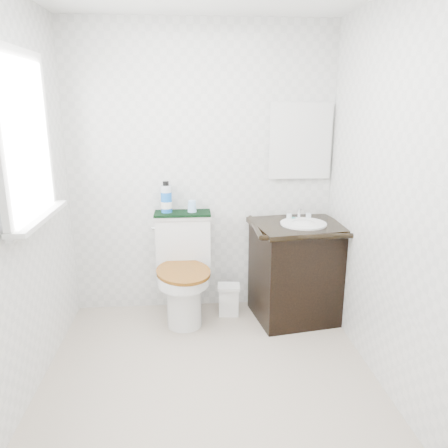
{
  "coord_description": "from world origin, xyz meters",
  "views": [
    {
      "loc": [
        -0.11,
        -2.42,
        1.75
      ],
      "look_at": [
        0.15,
        0.75,
        0.87
      ],
      "focal_mm": 35.0,
      "sensor_mm": 36.0,
      "label": 1
    }
  ],
  "objects": [
    {
      "name": "towel",
      "position": [
        -0.17,
        1.09,
        0.88
      ],
      "size": [
        0.46,
        0.22,
        0.02
      ],
      "primitive_type": "cube",
      "color": "black",
      "rests_on": "toilet"
    },
    {
      "name": "wall_front",
      "position": [
        0.0,
        -1.2,
        1.2
      ],
      "size": [
        2.4,
        0.0,
        2.4
      ],
      "primitive_type": "plane",
      "rotation": [
        -1.57,
        0.0,
        0.0
      ],
      "color": "silver",
      "rests_on": "ground"
    },
    {
      "name": "trash_bin",
      "position": [
        0.21,
        0.98,
        0.14
      ],
      "size": [
        0.2,
        0.16,
        0.27
      ],
      "color": "white",
      "rests_on": "floor"
    },
    {
      "name": "floor",
      "position": [
        0.0,
        0.0,
        0.0
      ],
      "size": [
        2.4,
        2.4,
        0.0
      ],
      "primitive_type": "plane",
      "color": "beige",
      "rests_on": "ground"
    },
    {
      "name": "soap_bar",
      "position": [
        0.74,
        1.03,
        0.83
      ],
      "size": [
        0.07,
        0.05,
        0.02
      ],
      "primitive_type": "ellipsoid",
      "color": "#177271",
      "rests_on": "vanity"
    },
    {
      "name": "mouthwash_bottle",
      "position": [
        -0.3,
        1.11,
        1.0
      ],
      "size": [
        0.09,
        0.09,
        0.26
      ],
      "color": "blue",
      "rests_on": "towel"
    },
    {
      "name": "cup",
      "position": [
        -0.09,
        1.1,
        0.93
      ],
      "size": [
        0.08,
        0.08,
        0.09
      ],
      "primitive_type": "cone",
      "color": "#99C9FB",
      "rests_on": "towel"
    },
    {
      "name": "mirror",
      "position": [
        0.82,
        1.18,
        1.45
      ],
      "size": [
        0.5,
        0.02,
        0.6
      ],
      "primitive_type": "cube",
      "color": "silver",
      "rests_on": "wall_back"
    },
    {
      "name": "wall_back",
      "position": [
        0.0,
        1.2,
        1.2
      ],
      "size": [
        2.4,
        0.0,
        2.4
      ],
      "primitive_type": "plane",
      "rotation": [
        1.57,
        0.0,
        0.0
      ],
      "color": "silver",
      "rests_on": "ground"
    },
    {
      "name": "toilet",
      "position": [
        -0.17,
        0.96,
        0.38
      ],
      "size": [
        0.51,
        0.68,
        0.87
      ],
      "color": "white",
      "rests_on": "floor"
    },
    {
      "name": "wall_left",
      "position": [
        -1.1,
        0.0,
        1.2
      ],
      "size": [
        0.0,
        2.4,
        2.4
      ],
      "primitive_type": "plane",
      "rotation": [
        1.57,
        0.0,
        1.57
      ],
      "color": "silver",
      "rests_on": "ground"
    },
    {
      "name": "window",
      "position": [
        -1.07,
        0.25,
        1.55
      ],
      "size": [
        0.02,
        0.7,
        0.9
      ],
      "primitive_type": "cube",
      "color": "white",
      "rests_on": "wall_left"
    },
    {
      "name": "vanity",
      "position": [
        0.77,
        0.9,
        0.43
      ],
      "size": [
        0.79,
        0.71,
        0.92
      ],
      "color": "black",
      "rests_on": "floor"
    },
    {
      "name": "wall_right",
      "position": [
        1.1,
        0.0,
        1.2
      ],
      "size": [
        0.0,
        2.4,
        2.4
      ],
      "primitive_type": "plane",
      "rotation": [
        1.57,
        0.0,
        -1.57
      ],
      "color": "silver",
      "rests_on": "ground"
    }
  ]
}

